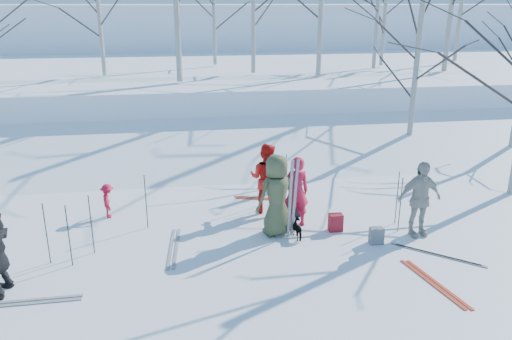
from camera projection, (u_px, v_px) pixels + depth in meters
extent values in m
plane|color=white|center=(266.00, 247.00, 11.07)|extent=(120.00, 120.00, 0.00)
cube|color=white|center=(233.00, 152.00, 17.58)|extent=(70.00, 9.49, 4.12)
cube|color=white|center=(213.00, 84.00, 26.68)|extent=(70.00, 18.00, 2.20)
cube|color=white|center=(197.00, 39.00, 46.05)|extent=(90.00, 30.00, 6.00)
imported|color=#41492C|center=(277.00, 195.00, 11.39)|extent=(1.10, 0.91, 1.93)
imported|color=red|center=(296.00, 192.00, 11.87)|extent=(0.67, 0.46, 1.74)
imported|color=red|center=(266.00, 178.00, 12.66)|extent=(1.11, 1.04, 1.82)
imported|color=red|center=(108.00, 201.00, 12.46)|extent=(0.42, 0.62, 0.88)
imported|color=beige|center=(419.00, 199.00, 11.38)|extent=(1.07, 0.51, 1.78)
imported|color=black|center=(299.00, 229.00, 11.42)|extent=(0.32, 0.56, 0.45)
cube|color=silver|center=(290.00, 200.00, 11.18)|extent=(0.12, 0.17, 1.90)
cube|color=silver|center=(295.00, 198.00, 11.24)|extent=(0.14, 0.23, 1.89)
cylinder|color=black|center=(269.00, 180.00, 13.26)|extent=(0.02, 0.02, 1.34)
cylinder|color=black|center=(47.00, 234.00, 10.16)|extent=(0.02, 0.02, 1.34)
cylinder|color=black|center=(397.00, 198.00, 12.03)|extent=(0.02, 0.02, 1.34)
cylinder|color=black|center=(400.00, 205.00, 11.62)|extent=(0.02, 0.02, 1.34)
cylinder|color=black|center=(286.00, 178.00, 13.36)|extent=(0.02, 0.02, 1.34)
cylinder|color=black|center=(91.00, 225.00, 10.59)|extent=(0.02, 0.02, 1.34)
cylinder|color=black|center=(146.00, 202.00, 11.80)|extent=(0.02, 0.02, 1.34)
cylinder|color=black|center=(69.00, 236.00, 10.07)|extent=(0.02, 0.02, 1.34)
cube|color=maroon|center=(336.00, 223.00, 11.78)|extent=(0.32, 0.22, 0.42)
cube|color=slate|center=(376.00, 236.00, 11.16)|extent=(0.30, 0.20, 0.38)
cube|color=black|center=(293.00, 208.00, 12.62)|extent=(0.34, 0.24, 0.40)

